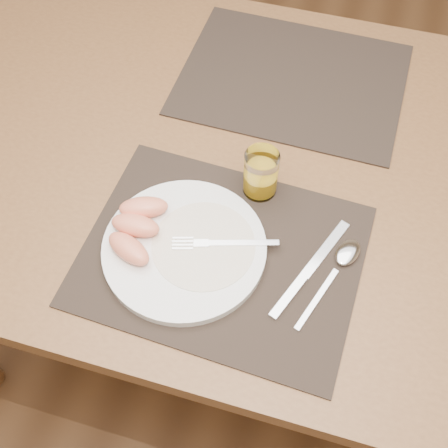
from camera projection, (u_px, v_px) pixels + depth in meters
The scene contains 11 objects.
ground at pixel (241, 318), 1.67m from camera, with size 5.00×5.00×0.00m, color brown.
table at pixel (250, 183), 1.11m from camera, with size 1.40×0.90×0.75m.
placemat_near at pixel (222, 255), 0.93m from camera, with size 0.45×0.35×0.00m, color black.
placemat_far at pixel (292, 79), 1.15m from camera, with size 0.45×0.35×0.00m, color black.
plate at pixel (184, 248), 0.92m from camera, with size 0.27×0.27×0.02m, color white.
plate_dressing at pixel (203, 245), 0.91m from camera, with size 0.17×0.17×0.00m.
fork at pixel (216, 243), 0.92m from camera, with size 0.17×0.07×0.00m.
knife at pixel (304, 276), 0.90m from camera, with size 0.09×0.21×0.01m.
spoon at pixel (343, 259), 0.91m from camera, with size 0.08×0.19×0.01m.
juice_glass at pixel (261, 175), 0.96m from camera, with size 0.06×0.06×0.09m.
grapefruit_wedges at pixel (136, 227), 0.92m from camera, with size 0.10×0.15×0.03m.
Camera 1 is at (0.14, -0.66, 1.56)m, focal length 45.00 mm.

